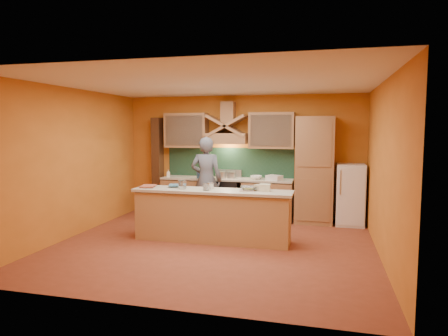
% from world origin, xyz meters
% --- Properties ---
extents(floor, '(5.50, 5.00, 0.01)m').
position_xyz_m(floor, '(0.00, 0.00, 0.00)').
color(floor, brown).
rests_on(floor, ground).
extents(ceiling, '(5.50, 5.00, 0.01)m').
position_xyz_m(ceiling, '(0.00, 0.00, 2.80)').
color(ceiling, white).
rests_on(ceiling, wall_back).
extents(wall_back, '(5.50, 0.02, 2.80)m').
position_xyz_m(wall_back, '(0.00, 2.50, 1.40)').
color(wall_back, orange).
rests_on(wall_back, floor).
extents(wall_front, '(5.50, 0.02, 2.80)m').
position_xyz_m(wall_front, '(0.00, -2.50, 1.40)').
color(wall_front, orange).
rests_on(wall_front, floor).
extents(wall_left, '(0.02, 5.00, 2.80)m').
position_xyz_m(wall_left, '(-2.75, 0.00, 1.40)').
color(wall_left, orange).
rests_on(wall_left, floor).
extents(wall_right, '(0.02, 5.00, 2.80)m').
position_xyz_m(wall_right, '(2.75, 0.00, 1.40)').
color(wall_right, orange).
rests_on(wall_right, floor).
extents(base_cabinet_left, '(1.10, 0.60, 0.86)m').
position_xyz_m(base_cabinet_left, '(-1.25, 2.20, 0.43)').
color(base_cabinet_left, '#A17149').
rests_on(base_cabinet_left, floor).
extents(base_cabinet_right, '(1.10, 0.60, 0.86)m').
position_xyz_m(base_cabinet_right, '(0.65, 2.20, 0.43)').
color(base_cabinet_right, '#A17149').
rests_on(base_cabinet_right, floor).
extents(counter_top, '(3.00, 0.62, 0.04)m').
position_xyz_m(counter_top, '(-0.30, 2.20, 0.90)').
color(counter_top, beige).
rests_on(counter_top, base_cabinet_left).
extents(stove, '(0.60, 0.58, 0.90)m').
position_xyz_m(stove, '(-0.30, 2.20, 0.45)').
color(stove, black).
rests_on(stove, floor).
extents(backsplash, '(3.00, 0.03, 0.70)m').
position_xyz_m(backsplash, '(-0.30, 2.48, 1.25)').
color(backsplash, '#183627').
rests_on(backsplash, wall_back).
extents(range_hood, '(0.92, 0.50, 0.24)m').
position_xyz_m(range_hood, '(-0.30, 2.25, 1.82)').
color(range_hood, '#A17149').
rests_on(range_hood, wall_back).
extents(hood_chimney, '(0.30, 0.30, 0.50)m').
position_xyz_m(hood_chimney, '(-0.30, 2.35, 2.40)').
color(hood_chimney, '#A17149').
rests_on(hood_chimney, wall_back).
extents(upper_cabinet_left, '(1.00, 0.35, 0.80)m').
position_xyz_m(upper_cabinet_left, '(-1.30, 2.33, 2.00)').
color(upper_cabinet_left, '#A17149').
rests_on(upper_cabinet_left, wall_back).
extents(upper_cabinet_right, '(1.00, 0.35, 0.80)m').
position_xyz_m(upper_cabinet_right, '(0.70, 2.33, 2.00)').
color(upper_cabinet_right, '#A17149').
rests_on(upper_cabinet_right, wall_back).
extents(pantry_column, '(0.80, 0.60, 2.30)m').
position_xyz_m(pantry_column, '(1.65, 2.20, 1.15)').
color(pantry_column, '#A17149').
rests_on(pantry_column, floor).
extents(fridge, '(0.58, 0.60, 1.30)m').
position_xyz_m(fridge, '(2.40, 2.20, 0.65)').
color(fridge, white).
rests_on(fridge, floor).
extents(trim_column_left, '(0.20, 0.30, 2.30)m').
position_xyz_m(trim_column_left, '(-2.05, 2.35, 1.15)').
color(trim_column_left, '#472816').
rests_on(trim_column_left, floor).
extents(island_body, '(2.80, 0.55, 0.88)m').
position_xyz_m(island_body, '(-0.10, 0.30, 0.44)').
color(island_body, tan).
rests_on(island_body, floor).
extents(island_top, '(2.90, 0.62, 0.05)m').
position_xyz_m(island_top, '(-0.10, 0.30, 0.92)').
color(island_top, beige).
rests_on(island_top, island_body).
extents(person, '(0.71, 0.50, 1.87)m').
position_xyz_m(person, '(-0.63, 1.70, 0.93)').
color(person, slate).
rests_on(person, floor).
extents(pot_large, '(0.29, 0.29, 0.16)m').
position_xyz_m(pot_large, '(-0.42, 2.12, 0.98)').
color(pot_large, silver).
rests_on(pot_large, stove).
extents(pot_small, '(0.26, 0.26, 0.14)m').
position_xyz_m(pot_small, '(-0.18, 2.20, 0.97)').
color(pot_small, '#B3B4BB').
rests_on(pot_small, stove).
extents(soap_bottle_a, '(0.10, 0.10, 0.17)m').
position_xyz_m(soap_bottle_a, '(-1.68, 2.11, 1.00)').
color(soap_bottle_a, white).
rests_on(soap_bottle_a, counter_top).
extents(soap_bottle_b, '(0.14, 0.14, 0.26)m').
position_xyz_m(soap_bottle_b, '(-0.90, 1.99, 1.05)').
color(soap_bottle_b, '#32588A').
rests_on(soap_bottle_b, counter_top).
extents(bowl_back, '(0.28, 0.28, 0.08)m').
position_xyz_m(bowl_back, '(0.38, 2.19, 0.96)').
color(bowl_back, white).
rests_on(bowl_back, counter_top).
extents(dish_rack, '(0.38, 0.35, 0.11)m').
position_xyz_m(dish_rack, '(0.80, 2.07, 0.98)').
color(dish_rack, silver).
rests_on(dish_rack, counter_top).
extents(book_lower, '(0.33, 0.40, 0.03)m').
position_xyz_m(book_lower, '(-1.48, 0.28, 0.96)').
color(book_lower, '#AC543D').
rests_on(book_lower, island_top).
extents(book_upper, '(0.28, 0.34, 0.02)m').
position_xyz_m(book_upper, '(-0.98, 0.43, 0.98)').
color(book_upper, '#3D6986').
rests_on(book_upper, island_top).
extents(jar_large, '(0.17, 0.17, 0.16)m').
position_xyz_m(jar_large, '(-0.65, 0.25, 1.03)').
color(jar_large, silver).
rests_on(jar_large, island_top).
extents(jar_small, '(0.14, 0.14, 0.14)m').
position_xyz_m(jar_small, '(-0.18, 0.19, 1.01)').
color(jar_small, silver).
rests_on(jar_small, island_top).
extents(kitchen_scale, '(0.13, 0.13, 0.10)m').
position_xyz_m(kitchen_scale, '(-0.17, 0.36, 1.00)').
color(kitchen_scale, white).
rests_on(kitchen_scale, island_top).
extents(mixing_bowl, '(0.37, 0.37, 0.07)m').
position_xyz_m(mixing_bowl, '(0.55, 0.37, 0.98)').
color(mixing_bowl, silver).
rests_on(mixing_bowl, island_top).
extents(cloth, '(0.28, 0.23, 0.02)m').
position_xyz_m(cloth, '(0.54, 0.33, 0.95)').
color(cloth, beige).
rests_on(cloth, island_top).
extents(grocery_bag_a, '(0.20, 0.17, 0.13)m').
position_xyz_m(grocery_bag_a, '(0.85, 0.37, 1.01)').
color(grocery_bag_a, beige).
rests_on(grocery_bag_a, island_top).
extents(grocery_bag_b, '(0.21, 0.18, 0.10)m').
position_xyz_m(grocery_bag_b, '(0.75, 0.40, 1.00)').
color(grocery_bag_b, beige).
rests_on(grocery_bag_b, island_top).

